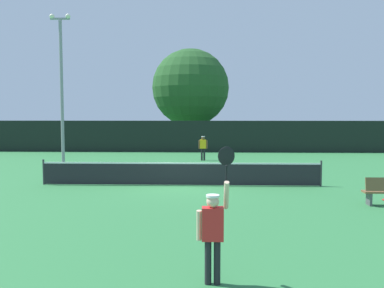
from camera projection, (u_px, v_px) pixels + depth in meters
ground_plane at (181, 185)px, 17.30m from camera, size 120.00×120.00×0.00m
tennis_net at (181, 173)px, 17.26m from camera, size 11.71×0.08×1.07m
perimeter_fence at (193, 136)px, 31.99m from camera, size 39.63×0.12×2.43m
player_serving at (213, 225)px, 7.25m from camera, size 0.67×0.39×2.44m
player_receiving at (203, 146)px, 26.30m from camera, size 0.57×0.23×1.55m
tennis_ball at (176, 172)px, 20.79m from camera, size 0.07×0.07×0.07m
light_pole at (61, 81)px, 23.28m from camera, size 1.18×0.28×8.55m
large_tree at (190, 88)px, 37.66m from camera, size 7.01×7.01×8.85m
parked_car_near at (299, 136)px, 39.76m from camera, size 2.39×4.40×1.69m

